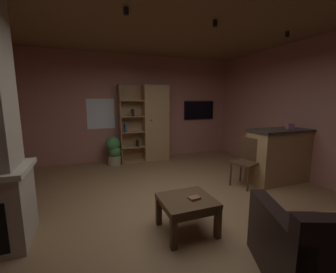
# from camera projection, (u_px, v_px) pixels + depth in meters

# --- Properties ---
(floor) EXTENTS (5.86, 6.08, 0.02)m
(floor) POSITION_uv_depth(u_px,v_px,m) (177.00, 207.00, 3.36)
(floor) COLOR olive
(floor) RESTS_ON ground
(wall_back) EXTENTS (5.98, 0.06, 2.85)m
(wall_back) POSITION_uv_depth(u_px,v_px,m) (134.00, 108.00, 5.96)
(wall_back) COLOR #AD7060
(wall_back) RESTS_ON ground
(wall_right) EXTENTS (0.06, 6.08, 2.85)m
(wall_right) POSITION_uv_depth(u_px,v_px,m) (319.00, 112.00, 4.16)
(wall_right) COLOR #AD7060
(wall_right) RESTS_ON ground
(ceiling) EXTENTS (5.86, 6.08, 0.02)m
(ceiling) POSITION_uv_depth(u_px,v_px,m) (179.00, 8.00, 2.89)
(ceiling) COLOR brown
(window_pane_back) EXTENTS (0.70, 0.01, 0.78)m
(window_pane_back) POSITION_uv_depth(u_px,v_px,m) (101.00, 114.00, 5.64)
(window_pane_back) COLOR white
(bookshelf_cabinet) EXTENTS (1.32, 0.41, 2.04)m
(bookshelf_cabinet) POSITION_uv_depth(u_px,v_px,m) (152.00, 123.00, 5.93)
(bookshelf_cabinet) COLOR #A87F51
(bookshelf_cabinet) RESTS_ON ground
(kitchen_bar_counter) EXTENTS (1.53, 0.60, 1.08)m
(kitchen_bar_counter) POSITION_uv_depth(u_px,v_px,m) (284.00, 155.00, 4.40)
(kitchen_bar_counter) COLOR #A87F51
(kitchen_bar_counter) RESTS_ON ground
(tissue_box) EXTENTS (0.15, 0.15, 0.11)m
(tissue_box) POSITION_uv_depth(u_px,v_px,m) (290.00, 126.00, 4.27)
(tissue_box) COLOR #995972
(tissue_box) RESTS_ON kitchen_bar_counter
(coffee_table) EXTENTS (0.65, 0.60, 0.44)m
(coffee_table) POSITION_uv_depth(u_px,v_px,m) (187.00, 205.00, 2.69)
(coffee_table) COLOR #4C331E
(coffee_table) RESTS_ON ground
(table_book_0) EXTENTS (0.15, 0.11, 0.03)m
(table_book_0) POSITION_uv_depth(u_px,v_px,m) (194.00, 198.00, 2.66)
(table_book_0) COLOR brown
(table_book_0) RESTS_ON coffee_table
(dining_chair) EXTENTS (0.54, 0.54, 0.92)m
(dining_chair) POSITION_uv_depth(u_px,v_px,m) (247.00, 159.00, 4.16)
(dining_chair) COLOR #4C331E
(dining_chair) RESTS_ON ground
(potted_floor_plant) EXTENTS (0.39, 0.37, 0.74)m
(potted_floor_plant) POSITION_uv_depth(u_px,v_px,m) (114.00, 150.00, 5.49)
(potted_floor_plant) COLOR #9E896B
(potted_floor_plant) RESTS_ON ground
(wall_mounted_tv) EXTENTS (0.98, 0.06, 0.55)m
(wall_mounted_tv) POSITION_uv_depth(u_px,v_px,m) (199.00, 110.00, 6.62)
(wall_mounted_tv) COLOR black
(track_light_spot_1) EXTENTS (0.07, 0.07, 0.09)m
(track_light_spot_1) POSITION_uv_depth(u_px,v_px,m) (126.00, 11.00, 2.79)
(track_light_spot_1) COLOR black
(track_light_spot_2) EXTENTS (0.07, 0.07, 0.09)m
(track_light_spot_2) POSITION_uv_depth(u_px,v_px,m) (215.00, 24.00, 3.23)
(track_light_spot_2) COLOR black
(track_light_spot_3) EXTENTS (0.07, 0.07, 0.09)m
(track_light_spot_3) POSITION_uv_depth(u_px,v_px,m) (287.00, 34.00, 3.77)
(track_light_spot_3) COLOR black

